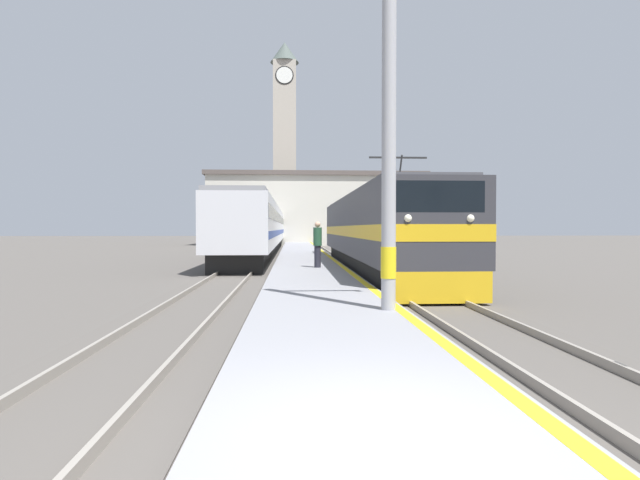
{
  "coord_description": "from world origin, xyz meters",
  "views": [
    {
      "loc": [
        -0.71,
        -3.63,
        1.99
      ],
      "look_at": [
        0.92,
        25.42,
        1.31
      ],
      "focal_mm": 28.0,
      "sensor_mm": 36.0,
      "label": 1
    }
  ],
  "objects_px": {
    "catenary_mast": "(392,111)",
    "person_on_platform": "(318,243)",
    "passenger_train": "(262,228)",
    "locomotive_train": "(375,232)",
    "clock_tower": "(285,138)"
  },
  "relations": [
    {
      "from": "locomotive_train",
      "to": "person_on_platform",
      "type": "relative_size",
      "value": 10.93
    },
    {
      "from": "locomotive_train",
      "to": "clock_tower",
      "type": "height_order",
      "value": "clock_tower"
    },
    {
      "from": "catenary_mast",
      "to": "person_on_platform",
      "type": "bearing_deg",
      "value": 94.89
    },
    {
      "from": "person_on_platform",
      "to": "clock_tower",
      "type": "height_order",
      "value": "clock_tower"
    },
    {
      "from": "locomotive_train",
      "to": "catenary_mast",
      "type": "height_order",
      "value": "catenary_mast"
    },
    {
      "from": "passenger_train",
      "to": "person_on_platform",
      "type": "bearing_deg",
      "value": -80.36
    },
    {
      "from": "passenger_train",
      "to": "person_on_platform",
      "type": "relative_size",
      "value": 21.51
    },
    {
      "from": "catenary_mast",
      "to": "clock_tower",
      "type": "distance_m",
      "value": 61.16
    },
    {
      "from": "catenary_mast",
      "to": "person_on_platform",
      "type": "relative_size",
      "value": 4.2
    },
    {
      "from": "catenary_mast",
      "to": "person_on_platform",
      "type": "height_order",
      "value": "catenary_mast"
    },
    {
      "from": "locomotive_train",
      "to": "catenary_mast",
      "type": "distance_m",
      "value": 13.14
    },
    {
      "from": "clock_tower",
      "to": "passenger_train",
      "type": "bearing_deg",
      "value": -92.73
    },
    {
      "from": "passenger_train",
      "to": "clock_tower",
      "type": "height_order",
      "value": "clock_tower"
    },
    {
      "from": "passenger_train",
      "to": "catenary_mast",
      "type": "bearing_deg",
      "value": -81.95
    },
    {
      "from": "locomotive_train",
      "to": "passenger_train",
      "type": "bearing_deg",
      "value": 109.03
    }
  ]
}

